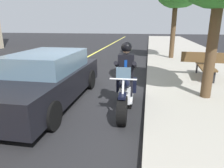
% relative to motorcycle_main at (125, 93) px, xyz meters
% --- Properties ---
extents(ground_plane, '(80.00, 80.00, 0.00)m').
position_rel_motorcycle_main_xyz_m(ground_plane, '(-0.66, -1.48, -0.45)').
color(ground_plane, black).
extents(lane_center_stripe, '(60.00, 0.16, 0.01)m').
position_rel_motorcycle_main_xyz_m(lane_center_stripe, '(-0.66, -3.48, -0.45)').
color(lane_center_stripe, '#E5DB4C').
rests_on(lane_center_stripe, ground_plane).
extents(motorcycle_main, '(2.22, 0.64, 1.26)m').
position_rel_motorcycle_main_xyz_m(motorcycle_main, '(0.00, 0.00, 0.00)').
color(motorcycle_main, black).
rests_on(motorcycle_main, ground_plane).
extents(rider_main, '(0.63, 0.56, 1.74)m').
position_rel_motorcycle_main_xyz_m(rider_main, '(-0.19, -0.01, 0.58)').
color(rider_main, black).
rests_on(rider_main, ground_plane).
extents(car_silver, '(4.60, 1.92, 1.40)m').
position_rel_motorcycle_main_xyz_m(car_silver, '(-0.18, -2.25, 0.24)').
color(car_silver, black).
rests_on(car_silver, ground_plane).
extents(bench_sidewalk, '(1.83, 1.80, 0.95)m').
position_rel_motorcycle_main_xyz_m(bench_sidewalk, '(-3.32, 2.73, 0.26)').
color(bench_sidewalk, brown).
rests_on(bench_sidewalk, sidewalk_curb).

